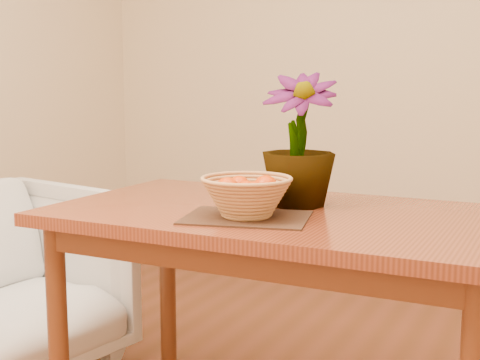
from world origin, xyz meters
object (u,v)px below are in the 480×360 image
at_px(table, 280,238).
at_px(wicker_basket, 247,198).
at_px(armchair, 0,273).
at_px(potted_plant, 299,140).

xyz_separation_m(table, wicker_basket, (-0.04, -0.16, 0.15)).
distance_m(table, armchair, 1.20).
relative_size(potted_plant, armchair, 0.53).
bearing_deg(armchair, potted_plant, -73.33).
distance_m(table, potted_plant, 0.31).
height_order(wicker_basket, armchair, wicker_basket).
xyz_separation_m(table, armchair, (-1.17, -0.02, -0.26)).
bearing_deg(table, armchair, -179.09).
bearing_deg(table, wicker_basket, -104.12).
bearing_deg(wicker_basket, table, 75.88).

